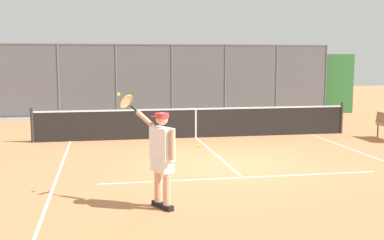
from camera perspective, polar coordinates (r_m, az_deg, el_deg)
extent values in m
plane|color=#C67A4C|center=(11.90, 4.16, -5.22)|extent=(60.00, 60.00, 0.00)
cube|color=white|center=(10.67, 5.94, -6.69)|extent=(6.17, 0.05, 0.01)
cube|color=white|center=(10.78, -15.60, -6.78)|extent=(0.05, 9.80, 0.01)
cube|color=white|center=(13.22, 2.64, -3.93)|extent=(0.05, 5.39, 0.01)
cylinder|color=#565B60|center=(23.11, 15.33, 4.56)|extent=(0.07, 0.07, 3.15)
cylinder|color=#565B60|center=(22.19, 9.81, 4.61)|extent=(0.07, 0.07, 3.15)
cylinder|color=#565B60|center=(21.49, 3.88, 4.61)|extent=(0.07, 0.07, 3.15)
cylinder|color=#565B60|center=(21.04, -2.38, 4.57)|extent=(0.07, 0.07, 3.15)
cylinder|color=#565B60|center=(20.84, -8.84, 4.46)|extent=(0.07, 0.07, 3.15)
cylinder|color=#565B60|center=(20.90, -15.34, 4.30)|extent=(0.07, 0.07, 3.15)
cylinder|color=#565B60|center=(21.02, -2.41, 8.75)|extent=(14.16, 0.05, 0.05)
cube|color=#565B60|center=(21.04, -2.38, 4.57)|extent=(14.16, 0.02, 3.15)
cube|color=#2D6B33|center=(21.69, -2.62, 4.10)|extent=(17.16, 0.90, 2.73)
cube|color=#ADADA8|center=(20.98, -2.29, 0.45)|extent=(15.16, 0.18, 0.15)
cylinder|color=#2D2D2D|center=(17.41, 17.05, 0.25)|extent=(0.09, 0.09, 1.07)
cylinder|color=#2D2D2D|center=(15.61, -18.17, -0.58)|extent=(0.09, 0.09, 1.07)
cube|color=black|center=(15.75, 0.44, -0.44)|extent=(10.06, 0.02, 0.91)
cube|color=white|center=(15.69, 0.44, 1.30)|extent=(10.06, 0.04, 0.05)
cube|color=white|center=(15.75, 0.44, -0.44)|extent=(0.05, 0.04, 0.91)
cube|color=black|center=(8.44, -2.94, -10.15)|extent=(0.22, 0.28, 0.09)
cylinder|color=tan|center=(8.33, -2.96, -7.35)|extent=(0.13, 0.13, 0.76)
cube|color=black|center=(8.65, -3.96, -9.74)|extent=(0.22, 0.28, 0.09)
cylinder|color=tan|center=(8.53, -3.99, -7.00)|extent=(0.13, 0.13, 0.76)
cube|color=white|center=(8.36, -3.49, -5.17)|extent=(0.38, 0.46, 0.26)
cube|color=white|center=(8.29, -3.51, -2.76)|extent=(0.41, 0.51, 0.55)
cylinder|color=tan|center=(8.05, -2.32, -2.89)|extent=(0.08, 0.08, 0.51)
cylinder|color=tan|center=(8.56, -5.52, 0.15)|extent=(0.33, 0.32, 0.29)
sphere|color=tan|center=(8.22, -3.54, 0.13)|extent=(0.21, 0.21, 0.21)
cylinder|color=red|center=(8.22, -3.54, 0.53)|extent=(0.33, 0.33, 0.08)
cube|color=red|center=(8.32, -4.00, 0.39)|extent=(0.25, 0.25, 0.02)
cylinder|color=black|center=(8.70, -6.76, 1.29)|extent=(0.14, 0.14, 0.13)
torus|color=gold|center=(8.81, -7.71, 2.16)|extent=(0.33, 0.34, 0.26)
cylinder|color=silver|center=(8.81, -7.71, 2.16)|extent=(0.27, 0.28, 0.21)
sphere|color=#D6E042|center=(8.92, -8.59, 2.97)|extent=(0.07, 0.07, 0.07)
sphere|color=#CCDB33|center=(14.18, 0.85, -3.03)|extent=(0.07, 0.07, 0.07)
cylinder|color=#333338|center=(16.98, 20.86, -1.16)|extent=(0.04, 0.04, 0.44)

